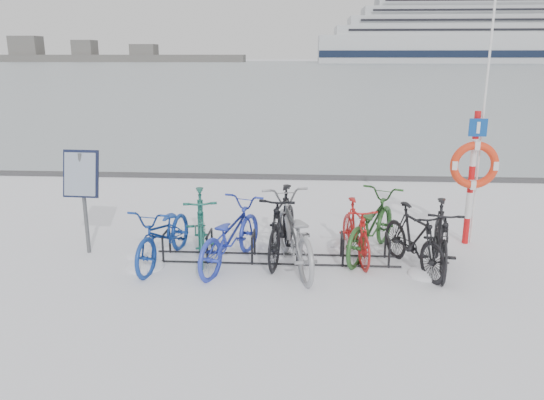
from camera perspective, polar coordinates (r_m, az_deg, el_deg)
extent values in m
plane|color=white|center=(8.72, 0.36, -6.45)|extent=(900.00, 900.00, 0.00)
cube|color=#A6B2BB|center=(163.12, 3.55, 14.15)|extent=(400.00, 298.00, 0.02)
cube|color=#3F3F42|center=(14.35, 1.70, 2.49)|extent=(400.00, 0.25, 0.10)
cylinder|color=black|center=(8.72, -11.66, -5.24)|extent=(0.04, 0.04, 0.44)
cylinder|color=black|center=(9.12, -10.95, -4.28)|extent=(0.04, 0.04, 0.44)
cylinder|color=black|center=(8.85, -11.37, -3.41)|extent=(0.04, 0.44, 0.04)
cylinder|color=black|center=(8.57, -6.98, -5.41)|extent=(0.04, 0.04, 0.44)
cylinder|color=black|center=(8.97, -6.48, -4.43)|extent=(0.04, 0.04, 0.44)
cylinder|color=black|center=(8.69, -6.77, -3.55)|extent=(0.04, 0.44, 0.04)
cylinder|color=black|center=(8.47, -2.17, -5.56)|extent=(0.04, 0.04, 0.44)
cylinder|color=black|center=(8.88, -1.88, -4.55)|extent=(0.04, 0.04, 0.44)
cylinder|color=black|center=(8.60, -2.03, -3.67)|extent=(0.04, 0.44, 0.04)
cylinder|color=black|center=(8.43, 2.74, -5.67)|extent=(0.04, 0.04, 0.44)
cylinder|color=black|center=(8.84, 2.78, -4.65)|extent=(0.04, 0.04, 0.44)
cylinder|color=black|center=(8.56, 2.78, -3.76)|extent=(0.04, 0.44, 0.04)
cylinder|color=black|center=(8.45, 7.65, -5.73)|extent=(0.04, 0.04, 0.44)
cylinder|color=black|center=(8.86, 7.46, -4.71)|extent=(0.04, 0.04, 0.44)
cylinder|color=black|center=(8.58, 7.60, -3.83)|extent=(0.04, 0.44, 0.04)
cylinder|color=black|center=(8.53, 12.50, -5.76)|extent=(0.04, 0.04, 0.44)
cylinder|color=black|center=(8.94, 12.08, -4.75)|extent=(0.04, 0.04, 0.44)
cylinder|color=black|center=(8.66, 12.37, -3.88)|extent=(0.04, 0.44, 0.04)
cylinder|color=black|center=(8.51, 0.28, -6.87)|extent=(4.00, 0.03, 0.03)
cylinder|color=black|center=(8.92, 0.44, -5.81)|extent=(4.00, 0.03, 0.03)
cylinder|color=#595B5E|center=(9.31, -19.51, -0.41)|extent=(0.07, 0.07, 1.71)
cube|color=black|center=(9.16, -19.87, 2.67)|extent=(0.60, 0.26, 0.77)
cube|color=#8C99AD|center=(9.13, -19.96, 2.62)|extent=(0.54, 0.19, 0.69)
cylinder|color=red|center=(10.01, 20.14, -3.11)|extent=(0.11, 0.11, 0.47)
cylinder|color=silver|center=(9.88, 20.39, -0.53)|extent=(0.11, 0.11, 0.47)
cylinder|color=red|center=(9.77, 20.64, 2.11)|extent=(0.11, 0.11, 0.47)
cylinder|color=silver|center=(9.68, 20.90, 4.80)|extent=(0.11, 0.11, 0.47)
cylinder|color=red|center=(9.61, 21.16, 7.53)|extent=(0.11, 0.11, 0.47)
torus|color=red|center=(9.63, 20.94, 3.52)|extent=(0.82, 0.14, 0.82)
cube|color=#0D3F92|center=(9.54, 21.29, 7.28)|extent=(0.30, 0.03, 0.30)
cylinder|color=silver|center=(9.69, 21.69, 7.66)|extent=(0.04, 0.04, 4.25)
cube|color=silver|center=(245.12, 20.93, 14.89)|extent=(130.01, 24.14, 11.14)
cube|color=black|center=(233.52, 21.76, 14.38)|extent=(130.01, 0.30, 2.79)
cube|color=black|center=(256.75, 20.09, 14.52)|extent=(130.01, 0.30, 2.79)
cube|color=silver|center=(245.31, 21.10, 16.62)|extent=(116.08, 22.29, 3.71)
cube|color=silver|center=(245.71, 21.27, 18.34)|extent=(93.79, 19.50, 3.71)
cube|color=black|center=(234.66, 22.03, 17.55)|extent=(102.15, 0.20, 11.14)
cube|color=#4D4D4D|center=(293.91, -21.25, 14.02)|extent=(180.00, 12.00, 3.50)
cube|color=#4D4D4D|center=(307.43, -26.56, 14.18)|extent=(24.00, 10.00, 8.00)
cube|color=#4D4D4D|center=(282.94, -15.59, 15.13)|extent=(20.00, 10.00, 6.00)
imported|color=navy|center=(8.67, -11.52, -3.36)|extent=(0.99, 2.01, 1.01)
imported|color=#1B5C4F|center=(8.85, -7.68, -2.43)|extent=(0.89, 1.93, 1.12)
imported|color=#283AB8|center=(8.42, -4.56, -3.50)|extent=(1.32, 2.12, 1.05)
imported|color=black|center=(8.67, 1.10, -2.43)|extent=(0.86, 2.03, 1.18)
imported|color=#919398|center=(8.32, 2.28, -3.30)|extent=(1.32, 2.34, 1.16)
imported|color=red|center=(8.76, 9.03, -3.11)|extent=(0.75, 1.70, 0.99)
imported|color=#285624|center=(8.99, 10.57, -2.40)|extent=(1.56, 2.16, 1.08)
imported|color=black|center=(8.50, 15.02, -3.86)|extent=(1.07, 1.79, 1.04)
imported|color=black|center=(8.62, 17.75, -3.62)|extent=(0.78, 1.87, 1.09)
ellipsoid|color=white|center=(9.49, 7.39, -4.76)|extent=(0.47, 0.47, 0.17)
ellipsoid|color=white|center=(8.68, -13.53, -7.02)|extent=(0.63, 0.63, 0.22)
ellipsoid|color=white|center=(8.49, 16.27, -7.73)|extent=(0.58, 0.58, 0.20)
ellipsoid|color=white|center=(9.40, -5.52, -4.88)|extent=(0.46, 0.46, 0.16)
ellipsoid|color=white|center=(9.16, -14.42, -5.87)|extent=(0.34, 0.34, 0.12)
ellipsoid|color=white|center=(9.36, 2.83, -4.92)|extent=(0.40, 0.40, 0.14)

